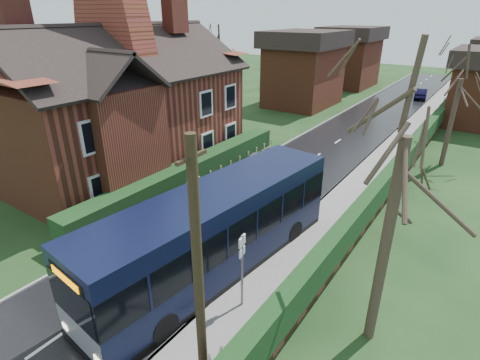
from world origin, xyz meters
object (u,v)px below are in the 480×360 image
Objects in this scene: bus at (216,232)px; telegraph_pole at (198,278)px; car_green at (200,200)px; brick_house at (122,103)px; bus_stop_sign at (242,261)px; car_silver at (255,167)px.

telegraph_pole is at bearing -50.33° from bus.
bus is 4.98m from car_green.
brick_house is at bearing 161.46° from car_green.
brick_house is 16.27m from telegraph_pole.
bus_stop_sign is at bearing -25.20° from brick_house.
bus_stop_sign is 0.41× the size of telegraph_pole.
brick_house is at bearing 161.79° from bus.
telegraph_pole is at bearing -87.02° from bus_stop_sign.
bus is at bearing -48.23° from car_green.
bus is at bearing 121.56° from telegraph_pole.
telegraph_pole is (0.80, -3.00, 1.70)m from bus_stop_sign.
car_green is at bearing 143.90° from bus.
car_green is at bearing -99.19° from car_silver.
car_green is at bearing 128.56° from telegraph_pole.
bus_stop_sign is (1.99, -1.18, 0.21)m from bus.
bus is 9.02m from car_silver.
bus_stop_sign reaches higher than car_green.
bus is 1.61× the size of telegraph_pole.
brick_house is at bearing 144.23° from telegraph_pole.
car_silver is at bearing 25.44° from brick_house.
bus is 5.37m from telegraph_pole.
telegraph_pole reaches higher than bus.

